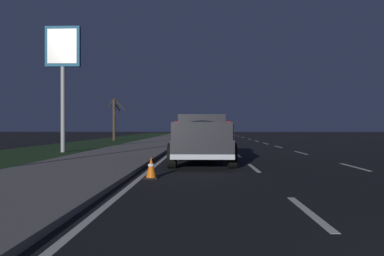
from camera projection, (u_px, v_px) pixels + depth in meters
The scene contains 10 objects.
ground at pixel (246, 144), 28.78m from camera, with size 144.00×144.00×0.00m, color black.
sidewalk_shoulder at pixel (153, 143), 29.00m from camera, with size 108.00×4.00×0.12m, color slate.
grass_verge at pixel (91, 144), 29.15m from camera, with size 108.00×6.00×0.01m, color #1E3819.
lane_markings at pixel (207, 142), 31.96m from camera, with size 108.28×7.04×0.01m.
pickup_truck at pixel (202, 137), 13.95m from camera, with size 5.44×2.32×1.87m.
sedan_white at pixel (200, 133), 35.60m from camera, with size 4.45×2.10×1.54m.
sedan_black at pixel (202, 132), 43.69m from camera, with size 4.42×2.06×1.54m.
gas_price_sign at pixel (63, 58), 19.81m from camera, with size 0.27×1.90×6.86m.
bare_tree_far at pixel (114, 118), 36.93m from camera, with size 1.74×1.85×4.34m.
traffic_cone_near at pixel (151, 168), 9.73m from camera, with size 0.36×0.36×0.58m.
Camera 1 is at (-1.89, 3.47, 1.38)m, focal length 34.05 mm.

